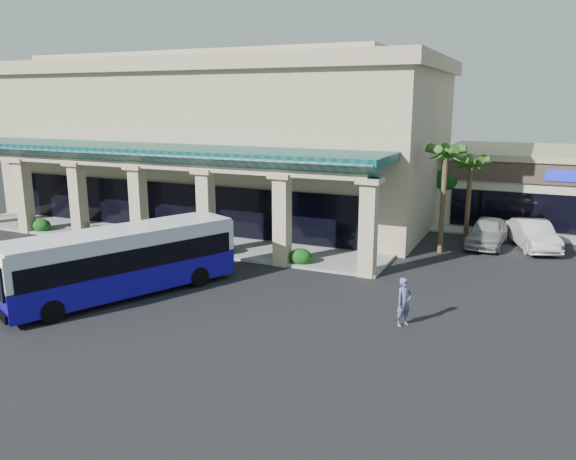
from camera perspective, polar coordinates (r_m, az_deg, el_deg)
The scene contains 10 objects.
ground at distance 25.29m, azimuth -8.69°, elevation -6.20°, with size 110.00×110.00×0.00m, color black.
main_building at distance 41.80m, azimuth -6.32°, elevation 9.41°, with size 30.80×14.80×11.35m, color tan, non-canonical shape.
arcade at distance 34.53m, azimuth -13.95°, elevation 3.63°, with size 30.00×6.20×5.70m, color #093738, non-canonical shape.
palm_0 at distance 31.71m, azimuth 15.51°, elevation 3.55°, with size 2.40×2.40×6.60m, color #234B14, non-canonical shape.
palm_1 at distance 34.58m, azimuth 17.89°, elevation 3.48°, with size 2.40×2.40×5.80m, color #234B14, non-canonical shape.
broadleaf_tree at distance 39.81m, azimuth 15.82°, elevation 4.08°, with size 2.60×2.60×4.81m, color #10400E, non-canonical shape.
transit_bus at distance 25.11m, azimuth -16.42°, elevation -3.22°, with size 2.45×10.51×2.94m, color #140A96, non-canonical shape.
pedestrian at distance 21.55m, azimuth 11.70°, elevation -7.17°, with size 0.67×0.44×1.85m, color slate.
car_silver at distance 34.51m, azimuth 19.60°, elevation -0.18°, with size 1.95×4.84×1.65m, color #ADADAD.
car_white at distance 34.79m, azimuth 23.64°, elevation -0.45°, with size 1.71×4.90×1.61m, color silver.
Camera 1 is at (13.13, -19.97, 8.27)m, focal length 35.00 mm.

